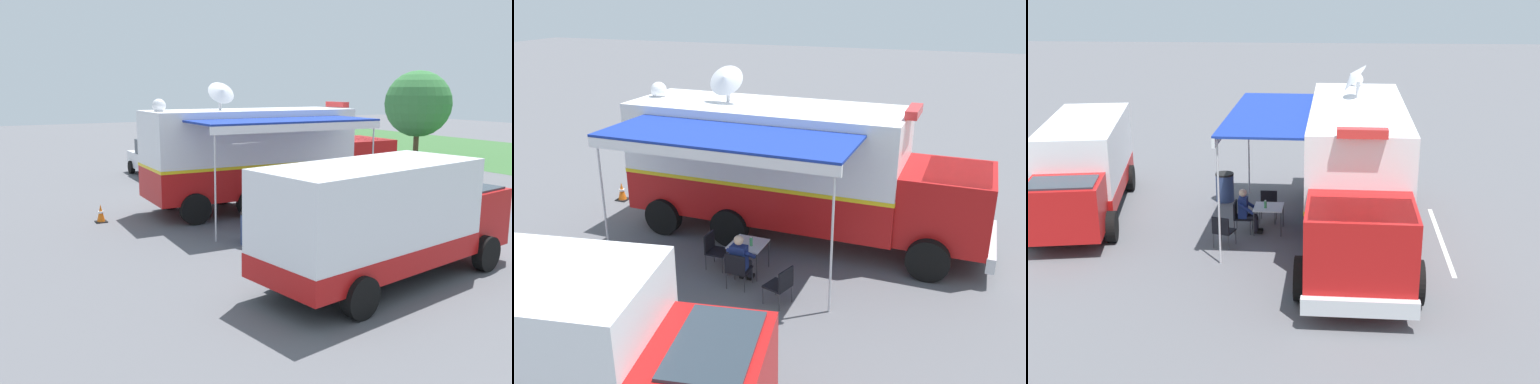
% 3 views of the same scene
% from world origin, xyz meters
% --- Properties ---
extents(ground_plane, '(100.00, 100.00, 0.00)m').
position_xyz_m(ground_plane, '(0.00, 0.00, 0.00)').
color(ground_plane, '#5B5B60').
extents(lot_stripe, '(0.23, 4.80, 0.01)m').
position_xyz_m(lot_stripe, '(-2.31, 0.75, 0.00)').
color(lot_stripe, silver).
rests_on(lot_stripe, ground).
extents(command_truck, '(4.98, 9.54, 4.53)m').
position_xyz_m(command_truck, '(0.05, 0.75, 1.94)').
color(command_truck, '#B71414').
rests_on(command_truck, ground).
extents(folding_table, '(0.82, 0.82, 0.73)m').
position_xyz_m(folding_table, '(2.39, 0.43, 0.67)').
color(folding_table, silver).
rests_on(folding_table, ground).
extents(water_bottle, '(0.07, 0.07, 0.22)m').
position_xyz_m(water_bottle, '(2.47, 0.54, 0.83)').
color(water_bottle, '#3F9959').
rests_on(water_bottle, folding_table).
extents(folding_chair_at_table, '(0.49, 0.49, 0.87)m').
position_xyz_m(folding_chair_at_table, '(3.19, 0.50, 0.51)').
color(folding_chair_at_table, black).
rests_on(folding_chair_at_table, ground).
extents(folding_chair_beside_table, '(0.49, 0.49, 0.87)m').
position_xyz_m(folding_chair_beside_table, '(2.47, -0.42, 0.51)').
color(folding_chair_beside_table, black).
rests_on(folding_chair_beside_table, ground).
extents(folding_chair_spare_by_truck, '(0.61, 0.61, 0.87)m').
position_xyz_m(folding_chair_spare_by_truck, '(3.50, 1.63, 0.51)').
color(folding_chair_spare_by_truck, black).
rests_on(folding_chair_spare_by_truck, ground).
extents(seated_responder, '(0.67, 0.56, 1.25)m').
position_xyz_m(seated_responder, '(3.00, 0.50, 0.65)').
color(seated_responder, navy).
rests_on(seated_responder, ground).
extents(trash_bin, '(0.57, 0.57, 0.91)m').
position_xyz_m(trash_bin, '(3.98, -2.07, 0.46)').
color(trash_bin, '#384C7F').
rests_on(trash_bin, ground).
extents(traffic_cone, '(0.36, 0.36, 0.58)m').
position_xyz_m(traffic_cone, '(-0.54, -5.10, 0.28)').
color(traffic_cone, black).
rests_on(traffic_cone, ground).
extents(support_truck, '(3.22, 7.05, 2.70)m').
position_xyz_m(support_truck, '(7.97, -0.87, 1.39)').
color(support_truck, white).
rests_on(support_truck, ground).
extents(car_behind_truck, '(4.25, 2.11, 1.76)m').
position_xyz_m(car_behind_truck, '(-8.62, -0.50, 0.88)').
color(car_behind_truck, silver).
rests_on(car_behind_truck, ground).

